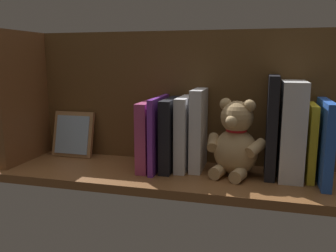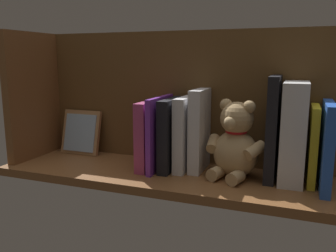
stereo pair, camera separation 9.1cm
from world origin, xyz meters
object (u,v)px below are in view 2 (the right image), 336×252
Objects in this scene: book_0 at (327,146)px; picture_frame_leaning at (81,132)px; dictionary_thick_white at (294,133)px; teddy_bear at (235,143)px.

picture_frame_leaning is at bearing -4.74° from book_0.
teddy_bear is (13.42, 1.65, -3.41)cm from dictionary_thick_white.
picture_frame_leaning is at bearing 9.91° from teddy_bear.
teddy_bear is at bearing 7.03° from dictionary_thick_white.
teddy_bear is 1.44× the size of picture_frame_leaning.
dictionary_thick_white is 62.88cm from picture_frame_leaning.
dictionary_thick_white reaches higher than teddy_bear.
book_0 is 0.82× the size of dictionary_thick_white.
picture_frame_leaning is at bearing -3.70° from dictionary_thick_white.
book_0 is 7.73cm from dictionary_thick_white.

